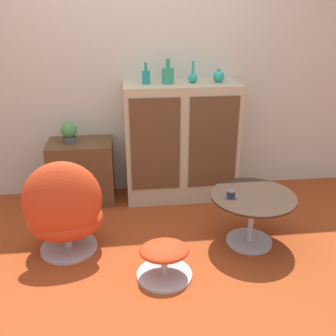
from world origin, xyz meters
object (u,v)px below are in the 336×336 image
at_px(sideboard, 181,142).
at_px(vase_leftmost, 146,77).
at_px(potted_plant, 69,132).
at_px(vase_inner_right, 193,77).
at_px(vase_inner_left, 168,75).
at_px(vase_rightmost, 219,76).
at_px(tv_console, 82,172).
at_px(egg_chair, 64,211).
at_px(ottoman, 164,257).
at_px(coffee_table, 252,209).
at_px(teacup, 231,194).

relative_size(sideboard, vase_leftmost, 5.99).
relative_size(sideboard, potted_plant, 5.83).
xyz_separation_m(sideboard, vase_inner_right, (0.10, 0.00, 0.62)).
relative_size(vase_inner_left, vase_rightmost, 1.83).
relative_size(tv_console, vase_rightmost, 5.05).
bearing_deg(vase_inner_right, egg_chair, -141.71).
relative_size(vase_leftmost, potted_plant, 0.97).
xyz_separation_m(sideboard, egg_chair, (-1.01, -0.87, -0.20)).
bearing_deg(sideboard, egg_chair, -139.17).
height_order(tv_console, vase_leftmost, vase_leftmost).
xyz_separation_m(ottoman, vase_leftmost, (-0.02, 1.25, 1.03)).
relative_size(egg_chair, vase_inner_right, 4.10).
bearing_deg(coffee_table, potted_plant, 148.10).
bearing_deg(egg_chair, ottoman, -27.58).
distance_m(vase_inner_left, potted_plant, 1.04).
distance_m(sideboard, vase_inner_left, 0.65).
xyz_separation_m(ottoman, teacup, (0.55, 0.34, 0.29)).
height_order(egg_chair, potted_plant, potted_plant).
bearing_deg(vase_inner_right, coffee_table, -69.87).
xyz_separation_m(egg_chair, vase_rightmost, (1.35, 0.88, 0.81)).
bearing_deg(vase_inner_left, coffee_table, -58.36).
xyz_separation_m(sideboard, vase_leftmost, (-0.32, 0.00, 0.63)).
bearing_deg(coffee_table, tv_console, 146.57).
bearing_deg(ottoman, vase_inner_right, 72.21).
bearing_deg(vase_rightmost, sideboard, -179.35).
relative_size(vase_leftmost, vase_inner_left, 0.86).
xyz_separation_m(tv_console, egg_chair, (-0.06, -0.89, 0.07)).
xyz_separation_m(ottoman, potted_plant, (-0.74, 1.26, 0.54)).
bearing_deg(vase_inner_right, vase_rightmost, 0.00).
xyz_separation_m(sideboard, teacup, (0.25, -0.91, -0.12)).
relative_size(sideboard, egg_chair, 1.43).
height_order(tv_console, potted_plant, potted_plant).
height_order(ottoman, potted_plant, potted_plant).
distance_m(tv_console, vase_inner_left, 1.23).
height_order(vase_inner_right, potted_plant, vase_inner_right).
distance_m(tv_console, vase_rightmost, 1.57).
xyz_separation_m(tv_console, vase_rightmost, (1.29, -0.01, 0.88)).
bearing_deg(vase_inner_right, teacup, -80.63).
height_order(vase_leftmost, vase_inner_right, vase_inner_right).
bearing_deg(vase_inner_right, potted_plant, 179.49).
bearing_deg(ottoman, teacup, 31.35).
xyz_separation_m(sideboard, tv_console, (-0.96, 0.01, -0.26)).
xyz_separation_m(vase_inner_right, teacup, (0.15, -0.91, -0.73)).
height_order(coffee_table, teacup, teacup).
distance_m(coffee_table, vase_inner_left, 1.39).
relative_size(vase_inner_right, teacup, 1.80).
distance_m(egg_chair, vase_inner_right, 1.63).
relative_size(tv_console, potted_plant, 3.11).
bearing_deg(vase_rightmost, vase_inner_right, 180.00).
relative_size(coffee_table, vase_inner_left, 3.03).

